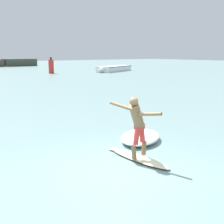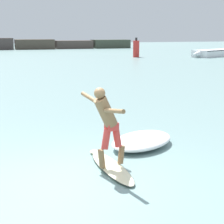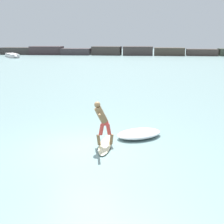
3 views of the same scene
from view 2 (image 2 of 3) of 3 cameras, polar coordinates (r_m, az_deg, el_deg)
ground_plane at (r=7.94m, az=-5.48°, el=-9.84°), size 200.00×200.00×0.00m
surfboard at (r=8.34m, az=-0.17°, el=-8.32°), size 0.57×2.44×0.23m
surfer at (r=7.93m, az=-0.80°, el=-1.21°), size 0.84×1.64×1.75m
small_boat_offshore at (r=49.16m, az=15.54°, el=8.70°), size 8.90×5.24×0.86m
channel_marker_buoy at (r=46.01m, az=3.70°, el=9.60°), size 0.75×0.75×2.34m
wave_foam_at_tail at (r=9.92m, az=4.57°, el=-4.35°), size 2.42×2.23×0.31m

